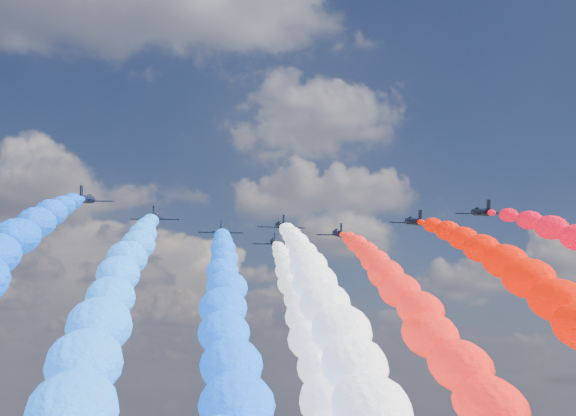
{
  "coord_description": "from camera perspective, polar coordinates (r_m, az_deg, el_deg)",
  "views": [
    {
      "loc": [
        -13.24,
        -126.33,
        80.97
      ],
      "look_at": [
        0.0,
        4.0,
        110.32
      ],
      "focal_mm": 48.07,
      "sensor_mm": 36.0,
      "label": 1
    }
  ],
  "objects": [
    {
      "name": "jet_0",
      "position": [
        123.19,
        -14.68,
        0.62
      ],
      "size": [
        8.86,
        11.83,
        4.9
      ],
      "primitive_type": null,
      "rotation": [
        0.22,
        0.0,
        -0.04
      ],
      "color": "black"
    },
    {
      "name": "jet_1",
      "position": [
        134.59,
        -9.74,
        -0.72
      ],
      "size": [
        8.78,
        11.78,
        4.9
      ],
      "primitive_type": null,
      "rotation": [
        0.22,
        0.0,
        -0.04
      ],
      "color": "black"
    },
    {
      "name": "trail_1",
      "position": [
        82.0,
        -12.58,
        -7.84
      ],
      "size": [
        7.06,
        98.31,
        46.81
      ],
      "primitive_type": null,
      "color": "#1C77FF"
    },
    {
      "name": "jet_2",
      "position": [
        145.04,
        -4.96,
        -1.71
      ],
      "size": [
        8.65,
        11.68,
        4.9
      ],
      "primitive_type": null,
      "rotation": [
        0.22,
        0.0,
        -0.03
      ],
      "color": "black"
    },
    {
      "name": "trail_2",
      "position": [
        92.42,
        -4.68,
        -8.6
      ],
      "size": [
        7.06,
        98.31,
        46.81
      ],
      "primitive_type": null,
      "color": "#0D56FF"
    },
    {
      "name": "jet_3",
      "position": [
        139.59,
        -0.55,
        -1.33
      ],
      "size": [
        8.77,
        11.77,
        4.9
      ],
      "primitive_type": null,
      "rotation": [
        0.22,
        0.0,
        0.04
      ],
      "color": "black"
    },
    {
      "name": "trail_3",
      "position": [
        87.2,
        2.48,
        -8.39
      ],
      "size": [
        7.06,
        98.31,
        46.81
      ],
      "primitive_type": null,
      "color": "white"
    },
    {
      "name": "jet_4",
      "position": [
        156.59,
        -1.08,
        -2.57
      ],
      "size": [
        8.77,
        11.77,
        4.9
      ],
      "primitive_type": null,
      "rotation": [
        0.22,
        0.0,
        -0.04
      ],
      "color": "black"
    },
    {
      "name": "trail_4",
      "position": [
        104.38,
        1.19,
        -9.1
      ],
      "size": [
        7.06,
        98.31,
        46.81
      ],
      "primitive_type": null,
      "color": "white"
    },
    {
      "name": "jet_5",
      "position": [
        147.22,
        3.73,
        -1.9
      ],
      "size": [
        8.59,
        11.64,
        4.9
      ],
      "primitive_type": null,
      "rotation": [
        0.22,
        0.0,
        -0.02
      ],
      "color": "black"
    },
    {
      "name": "trail_5",
      "position": [
        95.69,
        8.91,
        -8.63
      ],
      "size": [
        7.06,
        98.31,
        46.81
      ],
      "primitive_type": null,
      "color": "red"
    },
    {
      "name": "jet_6",
      "position": [
        137.55,
        9.28,
        -0.99
      ],
      "size": [
        8.62,
        11.66,
        4.9
      ],
      "primitive_type": null,
      "rotation": [
        0.22,
        0.0,
        0.02
      ],
      "color": "black"
    },
    {
      "name": "trail_6",
      "position": [
        87.57,
        18.31,
        -7.79
      ],
      "size": [
        7.06,
        98.31,
        46.81
      ],
      "primitive_type": null,
      "color": "red"
    },
    {
      "name": "jet_7",
      "position": [
        132.23,
        14.1,
        -0.31
      ],
      "size": [
        8.84,
        11.81,
        4.9
      ],
      "primitive_type": null,
      "rotation": [
        0.22,
        0.0,
        -0.04
      ],
      "color": "black"
    }
  ]
}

